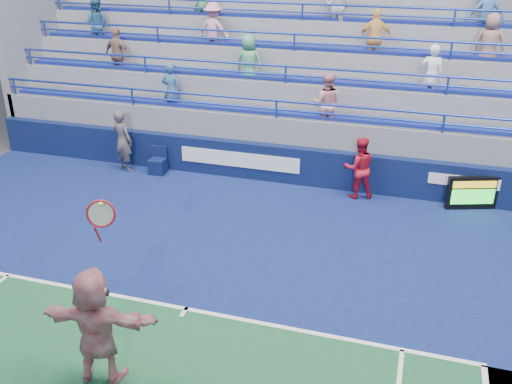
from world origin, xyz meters
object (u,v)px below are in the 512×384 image
(judge_chair, at_px, (158,165))
(line_judge, at_px, (123,141))
(serve_speed_board, at_px, (472,193))
(tennis_player, at_px, (96,326))
(ball_girl, at_px, (359,168))

(judge_chair, distance_m, line_judge, 1.29)
(line_judge, bearing_deg, serve_speed_board, -159.22)
(tennis_player, bearing_deg, ball_girl, 69.35)
(serve_speed_board, relative_size, tennis_player, 0.40)
(ball_girl, bearing_deg, judge_chair, -19.01)
(ball_girl, bearing_deg, line_judge, -18.78)
(judge_chair, bearing_deg, tennis_player, -70.42)
(tennis_player, xyz_separation_m, line_judge, (-3.97, 8.06, -0.08))
(line_judge, bearing_deg, ball_girl, -159.66)
(judge_chair, height_order, line_judge, line_judge)
(serve_speed_board, xyz_separation_m, judge_chair, (-8.90, -0.18, -0.20))
(serve_speed_board, relative_size, ball_girl, 0.75)
(judge_chair, relative_size, ball_girl, 0.47)
(serve_speed_board, bearing_deg, tennis_player, -126.02)
(judge_chair, xyz_separation_m, ball_girl, (5.96, 0.06, 0.60))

